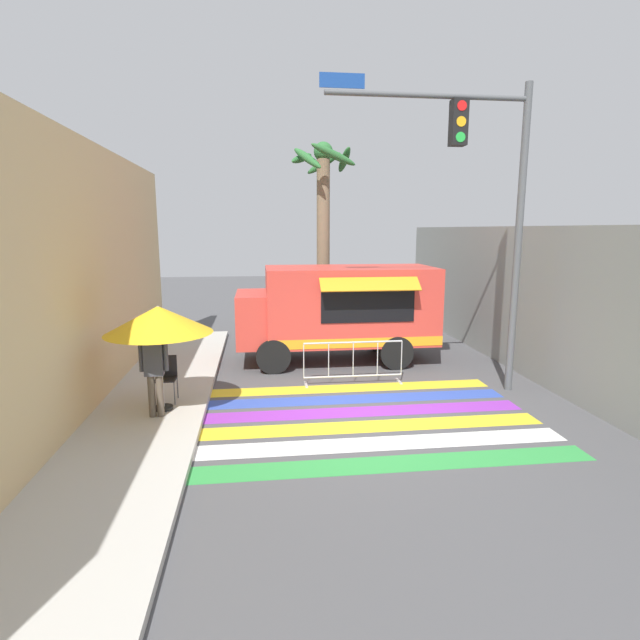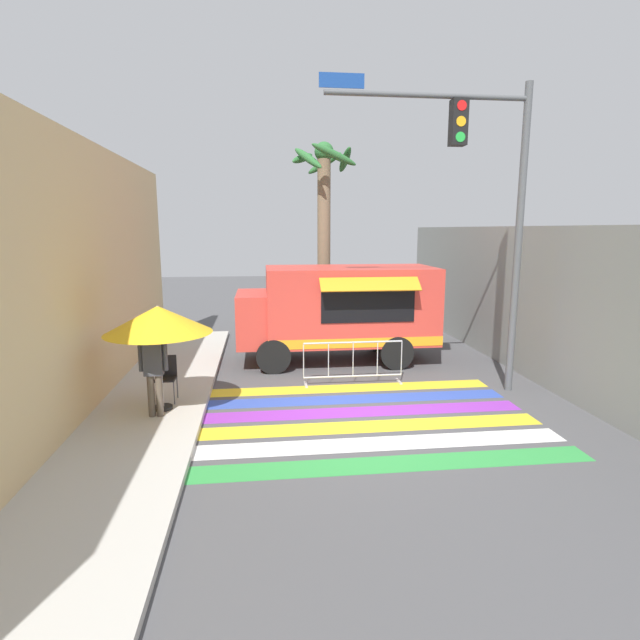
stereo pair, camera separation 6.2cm
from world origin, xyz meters
name	(u,v)px [view 2 (the right image)]	position (x,y,z in m)	size (l,w,h in m)	color
ground_plane	(365,414)	(0.00, 0.00, 0.00)	(60.00, 60.00, 0.00)	#4C4C4F
sidewalk_left	(82,424)	(-5.35, 0.00, 0.06)	(4.40, 16.00, 0.13)	#B7B5AD
building_left_facade	(64,283)	(-5.43, 0.00, 2.67)	(0.25, 16.00, 5.35)	#DBBC84
concrete_wall_right	(514,298)	(4.55, 3.00, 1.84)	(0.20, 16.00, 3.68)	gray
crosswalk_painted	(368,419)	(0.00, -0.24, 0.00)	(6.40, 4.36, 0.01)	green
food_truck	(335,308)	(-0.01, 4.09, 1.50)	(5.32, 2.64, 2.60)	#D13D33
traffic_signal_pole	(485,186)	(2.72, 1.12, 4.50)	(4.43, 0.29, 6.61)	#515456
patio_umbrella	(158,320)	(-3.96, 0.43, 1.91)	(2.03, 2.03, 2.05)	black
folding_chair	(166,374)	(-3.98, 0.97, 0.69)	(0.41, 0.41, 0.93)	#4C4C51
vendor_person	(154,366)	(-4.02, 0.06, 1.10)	(0.53, 0.23, 1.71)	brown
barricade_front	(353,363)	(0.11, 2.00, 0.51)	(2.36, 0.44, 1.02)	#B7BABF
palm_tree	(324,216)	(0.03, 6.87, 4.03)	(2.09, 2.14, 6.28)	#7A664C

